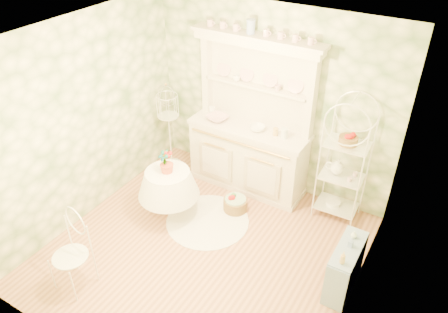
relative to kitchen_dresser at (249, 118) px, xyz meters
The scene contains 22 objects.
floor 1.91m from the kitchen_dresser, 82.50° to the right, with size 3.60×3.60×0.00m, color tan.
ceiling 2.18m from the kitchen_dresser, 82.50° to the right, with size 3.60×3.60×0.00m, color white.
wall_left 2.22m from the kitchen_dresser, 136.47° to the right, with size 3.60×3.60×0.00m, color #F6F1C6.
wall_right 2.52m from the kitchen_dresser, 37.23° to the right, with size 3.60×3.60×0.00m, color #F6F1C6.
wall_back 0.40m from the kitchen_dresser, 54.46° to the left, with size 3.60×3.60×0.00m, color #F6F1C6.
wall_front 3.33m from the kitchen_dresser, 86.55° to the right, with size 3.60×3.60×0.00m, color #F6F1C6.
kitchen_dresser is the anchor object (origin of this frame).
bakers_rack 1.42m from the kitchen_dresser, ahead, with size 0.53×0.38×1.71m, color white.
side_shelf 2.37m from the kitchen_dresser, 31.89° to the right, with size 0.26×0.69×0.60m, color #839ABD.
round_table 1.50m from the kitchen_dresser, 117.31° to the right, with size 0.73×0.73×0.80m, color white.
cafe_chair 2.94m from the kitchen_dresser, 105.75° to the right, with size 0.35×0.35×0.76m, color white.
birdcage_stand 1.38m from the kitchen_dresser, behind, with size 0.34×0.34×1.45m, color white.
floor_basket 1.22m from the kitchen_dresser, 76.77° to the right, with size 0.33×0.33×0.21m, color olive.
lace_rug 1.54m from the kitchen_dresser, 93.25° to the right, with size 1.14×1.14×0.01m, color white.
bowl_floral 0.51m from the kitchen_dresser, behind, with size 0.30×0.30×0.07m, color white.
bowl_white 0.19m from the kitchen_dresser, ahead, with size 0.22×0.22×0.07m, color white.
cup_left 0.58m from the kitchen_dresser, 152.42° to the left, with size 0.11×0.11×0.09m, color white.
cup_right 0.59m from the kitchen_dresser, 26.20° to the left, with size 0.09×0.09×0.08m, color white.
potted_geranium 1.35m from the kitchen_dresser, 117.88° to the right, with size 0.17×0.12×0.33m, color #3F7238.
bottle_amber 2.40m from the kitchen_dresser, 37.12° to the right, with size 0.06×0.06×0.15m, color tan.
bottle_blue 2.25m from the kitchen_dresser, 31.21° to the right, with size 0.05×0.05×0.11m, color #879DD5.
bottle_glass 2.17m from the kitchen_dresser, 27.94° to the right, with size 0.07×0.07×0.09m, color silver.
Camera 1 is at (2.27, -3.28, 4.05)m, focal length 35.00 mm.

